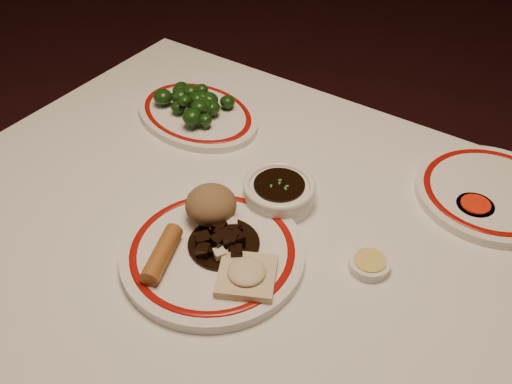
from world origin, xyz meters
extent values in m
cube|color=white|center=(0.00, 0.00, 0.73)|extent=(1.20, 0.90, 0.04)
cylinder|color=black|center=(-0.54, 0.39, 0.35)|extent=(0.06, 0.06, 0.71)
cylinder|color=white|center=(-0.04, -0.08, 0.76)|extent=(0.30, 0.30, 0.02)
torus|color=#900D07|center=(-0.04, -0.08, 0.77)|extent=(0.26, 0.26, 0.00)
ellipsoid|color=brown|center=(-0.08, -0.02, 0.80)|extent=(0.08, 0.08, 0.06)
cylinder|color=#A05F27|center=(-0.09, -0.14, 0.78)|extent=(0.06, 0.11, 0.03)
cube|color=beige|center=(0.04, -0.10, 0.77)|extent=(0.11, 0.11, 0.01)
ellipsoid|color=beige|center=(0.04, -0.10, 0.78)|extent=(0.06, 0.06, 0.02)
cylinder|color=black|center=(-0.03, -0.06, 0.77)|extent=(0.11, 0.11, 0.00)
cube|color=black|center=(-0.03, -0.08, 0.78)|extent=(0.02, 0.02, 0.02)
cube|color=black|center=(-0.03, -0.03, 0.78)|extent=(0.02, 0.02, 0.02)
cube|color=black|center=(-0.03, -0.04, 0.78)|extent=(0.02, 0.02, 0.02)
cube|color=black|center=(-0.02, -0.06, 0.79)|extent=(0.02, 0.02, 0.02)
cube|color=black|center=(-0.02, -0.06, 0.78)|extent=(0.03, 0.03, 0.02)
cube|color=black|center=(0.00, -0.07, 0.78)|extent=(0.03, 0.03, 0.02)
cube|color=black|center=(-0.03, -0.09, 0.78)|extent=(0.02, 0.02, 0.01)
cube|color=black|center=(-0.03, -0.07, 0.79)|extent=(0.02, 0.02, 0.02)
cube|color=black|center=(-0.05, -0.08, 0.78)|extent=(0.03, 0.03, 0.02)
cube|color=black|center=(-0.04, -0.10, 0.78)|extent=(0.02, 0.02, 0.02)
cube|color=black|center=(-0.04, -0.06, 0.79)|extent=(0.02, 0.02, 0.02)
cube|color=black|center=(-0.05, -0.05, 0.79)|extent=(0.02, 0.02, 0.02)
cube|color=black|center=(-0.01, -0.06, 0.79)|extent=(0.03, 0.03, 0.02)
cube|color=black|center=(-0.01, -0.05, 0.78)|extent=(0.03, 0.03, 0.02)
cube|color=black|center=(-0.02, -0.06, 0.78)|extent=(0.02, 0.02, 0.02)
cube|color=black|center=(-0.01, -0.07, 0.78)|extent=(0.02, 0.02, 0.02)
cube|color=beige|center=(-0.05, -0.05, 0.78)|extent=(0.02, 0.02, 0.01)
cube|color=beige|center=(-0.02, -0.09, 0.78)|extent=(0.02, 0.02, 0.01)
cube|color=beige|center=(-0.04, -0.03, 0.79)|extent=(0.02, 0.02, 0.01)
torus|color=#900D07|center=(-0.30, 0.21, 0.77)|extent=(0.29, 0.29, 0.00)
cylinder|color=#23471C|center=(-0.29, 0.23, 0.77)|extent=(0.01, 0.01, 0.01)
ellipsoid|color=#13360D|center=(-0.29, 0.23, 0.79)|extent=(0.03, 0.03, 0.02)
cylinder|color=#23471C|center=(-0.29, 0.21, 0.77)|extent=(0.01, 0.01, 0.01)
ellipsoid|color=#13360D|center=(-0.29, 0.21, 0.79)|extent=(0.04, 0.04, 0.03)
cylinder|color=#23471C|center=(-0.26, 0.26, 0.77)|extent=(0.01, 0.01, 0.01)
ellipsoid|color=#13360D|center=(-0.26, 0.26, 0.78)|extent=(0.03, 0.03, 0.03)
cylinder|color=#23471C|center=(-0.36, 0.24, 0.77)|extent=(0.01, 0.01, 0.01)
ellipsoid|color=#13360D|center=(-0.36, 0.24, 0.79)|extent=(0.03, 0.03, 0.02)
cylinder|color=#23471C|center=(-0.30, 0.22, 0.77)|extent=(0.01, 0.01, 0.01)
ellipsoid|color=#13360D|center=(-0.30, 0.22, 0.79)|extent=(0.03, 0.03, 0.03)
cylinder|color=#23471C|center=(-0.31, 0.24, 0.77)|extent=(0.01, 0.01, 0.01)
ellipsoid|color=#13360D|center=(-0.31, 0.24, 0.78)|extent=(0.04, 0.04, 0.03)
cylinder|color=#23471C|center=(-0.30, 0.22, 0.77)|extent=(0.01, 0.01, 0.01)
ellipsoid|color=#13360D|center=(-0.30, 0.22, 0.79)|extent=(0.04, 0.04, 0.03)
cylinder|color=#23471C|center=(-0.38, 0.19, 0.77)|extent=(0.01, 0.01, 0.01)
ellipsoid|color=#13360D|center=(-0.38, 0.19, 0.79)|extent=(0.04, 0.04, 0.03)
cylinder|color=#23471C|center=(-0.28, 0.21, 0.77)|extent=(0.01, 0.01, 0.01)
ellipsoid|color=#13360D|center=(-0.28, 0.21, 0.79)|extent=(0.04, 0.04, 0.03)
cylinder|color=#23471C|center=(-0.30, 0.22, 0.77)|extent=(0.01, 0.01, 0.01)
ellipsoid|color=#13360D|center=(-0.30, 0.22, 0.79)|extent=(0.04, 0.04, 0.03)
cylinder|color=#23471C|center=(-0.27, 0.22, 0.77)|extent=(0.01, 0.01, 0.01)
ellipsoid|color=#13360D|center=(-0.27, 0.22, 0.79)|extent=(0.04, 0.04, 0.03)
cylinder|color=#23471C|center=(-0.34, 0.21, 0.77)|extent=(0.01, 0.01, 0.01)
ellipsoid|color=#13360D|center=(-0.34, 0.21, 0.79)|extent=(0.04, 0.04, 0.03)
cylinder|color=#23471C|center=(-0.31, 0.23, 0.77)|extent=(0.01, 0.01, 0.01)
ellipsoid|color=#13360D|center=(-0.31, 0.23, 0.78)|extent=(0.03, 0.03, 0.02)
cylinder|color=#23471C|center=(-0.33, 0.18, 0.77)|extent=(0.01, 0.01, 0.01)
ellipsoid|color=#13360D|center=(-0.33, 0.18, 0.78)|extent=(0.03, 0.03, 0.02)
cylinder|color=#23471C|center=(-0.28, 0.23, 0.77)|extent=(0.01, 0.01, 0.02)
ellipsoid|color=#13360D|center=(-0.28, 0.23, 0.79)|extent=(0.04, 0.04, 0.03)
cylinder|color=#23471C|center=(-0.25, 0.18, 0.77)|extent=(0.01, 0.01, 0.01)
ellipsoid|color=#13360D|center=(-0.25, 0.18, 0.79)|extent=(0.03, 0.03, 0.02)
cylinder|color=#23471C|center=(-0.36, 0.23, 0.77)|extent=(0.01, 0.01, 0.01)
ellipsoid|color=#13360D|center=(-0.36, 0.23, 0.79)|extent=(0.03, 0.03, 0.02)
cylinder|color=#23471C|center=(-0.27, 0.16, 0.77)|extent=(0.01, 0.01, 0.02)
ellipsoid|color=#13360D|center=(-0.27, 0.16, 0.79)|extent=(0.04, 0.04, 0.03)
ellipsoid|color=#13360D|center=(-0.30, 0.21, 0.79)|extent=(0.03, 0.03, 0.03)
ellipsoid|color=#13360D|center=(-0.33, 0.22, 0.80)|extent=(0.03, 0.03, 0.03)
ellipsoid|color=#13360D|center=(-0.30, 0.22, 0.80)|extent=(0.03, 0.03, 0.03)
ellipsoid|color=#13360D|center=(-0.30, 0.21, 0.80)|extent=(0.03, 0.03, 0.02)
ellipsoid|color=#13360D|center=(-0.28, 0.19, 0.80)|extent=(0.03, 0.03, 0.03)
ellipsoid|color=#13360D|center=(-0.29, 0.22, 0.80)|extent=(0.03, 0.03, 0.03)
ellipsoid|color=#13360D|center=(-0.31, 0.19, 0.80)|extent=(0.03, 0.03, 0.02)
ellipsoid|color=#13360D|center=(-0.31, 0.24, 0.80)|extent=(0.03, 0.03, 0.02)
ellipsoid|color=#13360D|center=(-0.30, 0.21, 0.79)|extent=(0.03, 0.03, 0.02)
cylinder|color=white|center=(-0.02, 0.09, 0.77)|extent=(0.12, 0.12, 0.04)
cylinder|color=black|center=(-0.02, 0.09, 0.79)|extent=(0.09, 0.09, 0.00)
cylinder|color=white|center=(0.27, 0.26, 0.76)|extent=(0.06, 0.06, 0.02)
cylinder|color=red|center=(0.27, 0.26, 0.77)|extent=(0.05, 0.05, 0.00)
cylinder|color=white|center=(0.17, 0.04, 0.76)|extent=(0.06, 0.06, 0.02)
cylinder|color=#D9C159|center=(0.17, 0.04, 0.77)|extent=(0.05, 0.05, 0.00)
cylinder|color=white|center=(0.28, 0.31, 0.76)|extent=(0.29, 0.29, 0.02)
torus|color=#900D07|center=(0.28, 0.31, 0.77)|extent=(0.25, 0.25, 0.00)
camera|label=1|loc=(0.36, -0.54, 1.42)|focal=40.00mm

